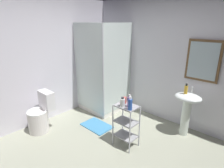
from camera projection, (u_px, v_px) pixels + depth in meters
ground_plane at (104, 161)px, 2.81m from camera, size 4.20×4.20×0.02m
wall_back at (168, 62)px, 3.68m from camera, size 4.20×0.14×2.50m
wall_left at (37, 63)px, 3.60m from camera, size 0.10×4.20×2.50m
shower_stall at (104, 91)px, 4.31m from camera, size 0.92×0.92×2.00m
pedestal_sink at (187, 106)px, 3.28m from camera, size 0.46×0.37×0.81m
sink_faucet at (192, 90)px, 3.28m from camera, size 0.03×0.03×0.10m
toilet at (40, 115)px, 3.50m from camera, size 0.37×0.49×0.76m
storage_cart at (126, 122)px, 3.02m from camera, size 0.38×0.28×0.74m
hand_soap_bottle at (186, 89)px, 3.20m from camera, size 0.06×0.06×0.19m
shampoo_bottle_blue at (130, 104)px, 2.76m from camera, size 0.07×0.07×0.21m
lotion_bottle_white at (123, 102)px, 2.87m from camera, size 0.08×0.08×0.16m
conditioner_bottle_purple at (129, 102)px, 2.85m from camera, size 0.07×0.07×0.21m
rinse_cup at (124, 100)px, 3.01m from camera, size 0.08×0.08×0.10m
bath_mat at (97, 126)px, 3.72m from camera, size 0.60×0.40×0.02m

